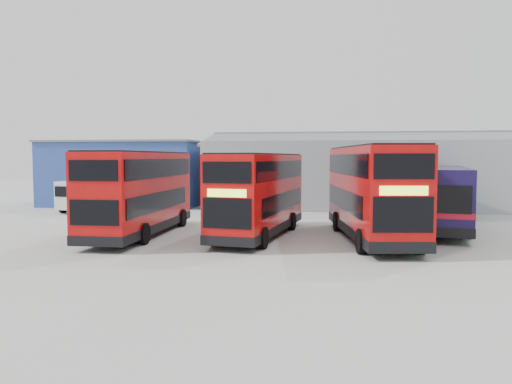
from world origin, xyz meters
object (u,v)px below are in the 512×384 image
at_px(double_decker_right, 371,193).
at_px(double_decker_centre, 260,195).
at_px(maintenance_shed, 403,173).
at_px(panel_van, 90,194).
at_px(single_decker_blue, 439,198).
at_px(double_decker_left, 140,194).
at_px(office_block, 129,173).

bearing_deg(double_decker_right, double_decker_centre, 169.20).
bearing_deg(maintenance_shed, double_decker_centre, -118.44).
bearing_deg(maintenance_shed, panel_van, -161.52).
height_order(double_decker_centre, single_decker_blue, double_decker_centre).
distance_m(double_decker_centre, panel_van, 16.45).
bearing_deg(maintenance_shed, double_decker_left, -130.46).
bearing_deg(double_decker_left, double_decker_right, -178.04).
bearing_deg(panel_van, maintenance_shed, 29.65).
height_order(double_decker_right, panel_van, double_decker_right).
bearing_deg(double_decker_right, single_decker_blue, 41.11).
relative_size(double_decker_centre, single_decker_blue, 0.78).
distance_m(double_decker_centre, single_decker_blue, 10.23).
height_order(office_block, single_decker_blue, office_block).
xyz_separation_m(office_block, double_decker_left, (6.93, -15.66, -0.53)).
distance_m(maintenance_shed, panel_van, 23.93).
relative_size(double_decker_left, double_decker_centre, 1.01).
bearing_deg(double_decker_left, single_decker_blue, -161.77).
bearing_deg(maintenance_shed, double_decker_right, -102.86).
relative_size(double_decker_centre, panel_van, 1.82).
relative_size(maintenance_shed, panel_van, 5.73).
xyz_separation_m(double_decker_centre, double_decker_right, (5.28, -0.28, 0.17)).
bearing_deg(panel_van, double_decker_left, -41.89).
height_order(office_block, double_decker_left, office_block).
bearing_deg(single_decker_blue, maintenance_shed, -78.75).
distance_m(double_decker_centre, double_decker_right, 5.29).
xyz_separation_m(maintenance_shed, double_decker_right, (-3.96, -17.33, -0.44)).
bearing_deg(office_block, double_decker_right, -40.34).
xyz_separation_m(office_block, maintenance_shed, (22.00, 2.01, 0.02)).
xyz_separation_m(single_decker_blue, panel_van, (-22.70, 5.19, -0.40)).
bearing_deg(maintenance_shed, office_block, -174.79).
relative_size(single_decker_blue, panel_van, 2.33).
bearing_deg(double_decker_right, double_decker_left, 174.01).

